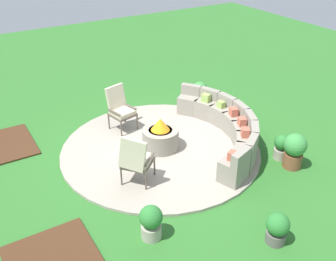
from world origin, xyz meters
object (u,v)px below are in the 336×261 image
potted_plant_0 (282,146)px  curved_stone_bench (227,128)px  lounge_chair_front_left (120,107)px  lounge_chair_front_right (136,159)px  potted_plant_2 (200,92)px  potted_plant_3 (151,221)px  potted_plant_1 (294,150)px  potted_plant_4 (277,228)px  fire_pit (160,136)px

potted_plant_0 → curved_stone_bench: bearing=-154.1°
lounge_chair_front_left → lounge_chair_front_right: bearing=60.0°
lounge_chair_front_right → potted_plant_0: bearing=34.2°
lounge_chair_front_left → potted_plant_2: lounge_chair_front_left is taller
potted_plant_3 → potted_plant_1: bearing=93.9°
curved_stone_bench → potted_plant_0: 1.33m
curved_stone_bench → potted_plant_4: 3.25m
potted_plant_2 → curved_stone_bench: bearing=-17.9°
curved_stone_bench → fire_pit: bearing=-107.4°
lounge_chair_front_left → potted_plant_1: 4.16m
fire_pit → potted_plant_4: (3.44, 0.19, -0.05)m
potted_plant_4 → curved_stone_bench: bearing=155.9°
curved_stone_bench → potted_plant_3: bearing=-59.2°
potted_plant_3 → lounge_chair_front_right: bearing=162.2°
potted_plant_0 → potted_plant_3: 3.66m
fire_pit → potted_plant_3: bearing=-33.5°
curved_stone_bench → potted_plant_3: curved_stone_bench is taller
lounge_chair_front_right → potted_plant_3: (1.41, -0.45, -0.27)m
potted_plant_0 → potted_plant_3: bearing=-80.4°
potted_plant_2 → potted_plant_3: 5.30m
lounge_chair_front_left → potted_plant_2: bearing=172.1°
potted_plant_4 → potted_plant_0: bearing=132.9°
lounge_chair_front_right → potted_plant_1: 3.34m
fire_pit → potted_plant_0: 2.68m
curved_stone_bench → lounge_chair_front_left: bearing=-133.6°
lounge_chair_front_left → potted_plant_3: lounge_chair_front_left is taller
curved_stone_bench → potted_plant_3: (1.80, -3.03, -0.02)m
potted_plant_3 → potted_plant_2: bearing=136.0°
potted_plant_3 → potted_plant_4: bearing=55.7°
potted_plant_1 → potted_plant_2: bearing=178.4°
fire_pit → curved_stone_bench: fire_pit is taller
lounge_chair_front_right → potted_plant_3: bearing=-59.5°
fire_pit → potted_plant_1: size_ratio=1.05×
curved_stone_bench → lounge_chair_front_right: 2.62m
potted_plant_0 → potted_plant_3: (0.61, -3.61, 0.04)m
potted_plant_2 → lounge_chair_front_left: bearing=-85.3°
potted_plant_3 → potted_plant_0: bearing=99.6°
potted_plant_2 → potted_plant_3: potted_plant_2 is taller
potted_plant_1 → potted_plant_4: (1.40, -1.88, -0.12)m
potted_plant_0 → potted_plant_2: (-3.20, 0.07, 0.08)m
curved_stone_bench → potted_plant_0: bearing=25.9°
curved_stone_bench → potted_plant_0: (1.19, 0.58, -0.07)m
potted_plant_0 → potted_plant_1: 0.39m
lounge_chair_front_right → potted_plant_0: (0.80, 3.16, -0.31)m
potted_plant_0 → potted_plant_2: size_ratio=0.86×
lounge_chair_front_right → potted_plant_4: size_ratio=1.87×
lounge_chair_front_right → potted_plant_2: size_ratio=1.63×
lounge_chair_front_left → potted_plant_0: size_ratio=1.90×
potted_plant_0 → lounge_chair_front_left: bearing=-140.5°
lounge_chair_front_left → lounge_chair_front_right: lounge_chair_front_left is taller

